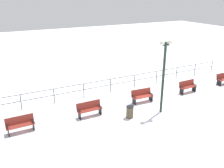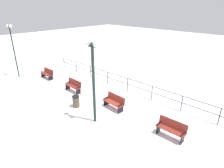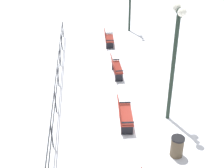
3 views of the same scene
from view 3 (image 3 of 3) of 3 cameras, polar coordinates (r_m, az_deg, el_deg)
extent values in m
plane|color=white|center=(12.48, 2.97, -7.37)|extent=(80.00, 80.00, 0.00)
cube|color=maroon|center=(12.20, 2.60, -5.73)|extent=(0.61, 1.60, 0.04)
cube|color=maroon|center=(12.04, 1.40, -4.81)|extent=(0.21, 1.58, 0.46)
cube|color=black|center=(11.80, 2.85, -8.55)|extent=(0.46, 0.08, 0.45)
cube|color=black|center=(12.89, 2.33, -4.76)|extent=(0.46, 0.08, 0.45)
cube|color=black|center=(11.59, 2.99, -7.22)|extent=(0.46, 0.10, 0.04)
cube|color=black|center=(12.70, 2.45, -3.48)|extent=(0.46, 0.10, 0.04)
cube|color=maroon|center=(15.73, 0.98, 3.18)|extent=(0.46, 1.54, 0.04)
cube|color=maroon|center=(15.59, 0.20, 3.94)|extent=(0.15, 1.53, 0.46)
cube|color=black|center=(15.26, 1.31, 1.27)|extent=(0.38, 0.06, 0.47)
cube|color=black|center=(16.42, 0.65, 3.48)|extent=(0.38, 0.06, 0.47)
cube|color=black|center=(15.09, 1.41, 2.46)|extent=(0.38, 0.08, 0.04)
cube|color=black|center=(16.27, 0.72, 4.60)|extent=(0.38, 0.08, 0.04)
cube|color=maroon|center=(19.51, -0.49, 8.54)|extent=(0.59, 1.48, 0.04)
cube|color=maroon|center=(19.41, -1.27, 9.22)|extent=(0.20, 1.46, 0.46)
cube|color=black|center=(19.01, -0.41, 7.24)|extent=(0.46, 0.08, 0.44)
cube|color=black|center=(20.17, -0.56, 8.62)|extent=(0.46, 0.08, 0.44)
cube|color=black|center=(18.88, -0.36, 8.19)|extent=(0.47, 0.10, 0.04)
cube|color=black|center=(20.05, -0.51, 9.52)|extent=(0.47, 0.10, 0.04)
cylinder|color=#1E2D23|center=(11.81, 11.31, 2.73)|extent=(0.16, 0.16, 4.54)
cylinder|color=#1E2D23|center=(11.02, 12.44, 12.73)|extent=(0.09, 0.60, 0.09)
sphere|color=white|center=(10.70, 13.00, 12.95)|extent=(0.31, 0.31, 0.31)
sphere|color=white|center=(11.25, 12.07, 13.88)|extent=(0.31, 0.31, 0.31)
cone|color=#1E2D23|center=(10.97, 12.54, 13.62)|extent=(0.22, 0.22, 0.12)
cylinder|color=#1E2D23|center=(21.47, 3.40, 15.38)|extent=(0.15, 0.15, 4.34)
cylinder|color=#26282D|center=(11.24, -11.19, -9.49)|extent=(0.05, 0.05, 1.05)
cylinder|color=#26282D|center=(13.04, -10.55, -3.27)|extent=(0.05, 0.05, 1.05)
cylinder|color=#26282D|center=(14.96, -10.07, 1.40)|extent=(0.05, 0.05, 1.05)
cylinder|color=#26282D|center=(16.96, -9.70, 5.00)|extent=(0.05, 0.05, 1.05)
cylinder|color=#26282D|center=(19.01, -9.41, 7.82)|extent=(0.05, 0.05, 1.05)
cylinder|color=#26282D|center=(21.09, -9.17, 10.10)|extent=(0.05, 0.05, 1.05)
cylinder|color=#26282D|center=(11.83, -11.08, -4.10)|extent=(0.04, 20.11, 0.04)
cylinder|color=#26282D|center=(12.09, -10.87, -5.95)|extent=(0.04, 20.11, 0.04)
cylinder|color=brown|center=(11.06, 12.07, -11.50)|extent=(0.45, 0.45, 0.72)
cylinder|color=black|center=(10.81, 12.29, -9.94)|extent=(0.47, 0.47, 0.06)
camera|label=1|loc=(14.74, 82.79, 3.25)|focal=39.38mm
camera|label=2|loc=(19.85, 25.34, 24.06)|focal=30.59mm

